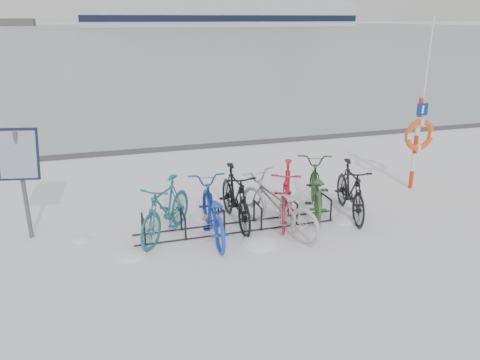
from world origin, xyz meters
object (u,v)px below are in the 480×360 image
info_board (19,161)px  lifebuoy_station (419,135)px  cruise_ferry (220,1)px  bike_rack (240,219)px

info_board → lifebuoy_station: 8.27m
lifebuoy_station → cruise_ferry: (49.71, 210.82, 9.87)m
info_board → lifebuoy_station: (8.26, 0.23, -0.17)m
bike_rack → cruise_ferry: size_ratio=0.03×
bike_rack → cruise_ferry: bearing=75.6°
info_board → cruise_ferry: cruise_ferry is taller
info_board → cruise_ferry: size_ratio=0.02×
bike_rack → info_board: (-3.76, 0.69, 1.28)m
cruise_ferry → info_board: bearing=-105.4°
lifebuoy_station → cruise_ferry: 216.83m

